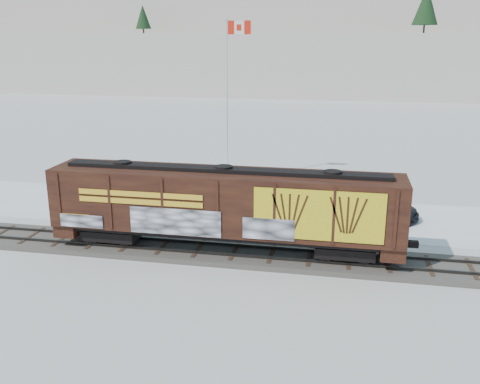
% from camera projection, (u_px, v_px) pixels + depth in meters
% --- Properties ---
extents(ground, '(500.00, 500.00, 0.00)m').
position_uv_depth(ground, '(199.00, 253.00, 29.13)').
color(ground, white).
rests_on(ground, ground).
extents(rail_track, '(50.00, 3.40, 0.43)m').
position_uv_depth(rail_track, '(199.00, 251.00, 29.09)').
color(rail_track, '#59544C').
rests_on(rail_track, ground).
extents(parking_strip, '(40.00, 8.00, 0.03)m').
position_uv_depth(parking_strip, '(228.00, 211.00, 36.19)').
color(parking_strip, white).
rests_on(parking_strip, ground).
extents(hillside, '(360.00, 110.00, 93.00)m').
position_uv_depth(hillside, '(324.00, 26.00, 156.85)').
color(hillside, white).
rests_on(hillside, ground).
extents(hopper_railcar, '(18.48, 3.06, 4.42)m').
position_uv_depth(hopper_railcar, '(224.00, 204.00, 28.05)').
color(hopper_railcar, black).
rests_on(hopper_railcar, rail_track).
extents(flagpole, '(2.30, 0.90, 12.71)m').
position_uv_depth(flagpole, '(229.00, 124.00, 41.98)').
color(flagpole, silver).
rests_on(flagpole, ground).
extents(car_silver, '(5.43, 3.73, 1.72)m').
position_uv_depth(car_silver, '(154.00, 200.00, 35.55)').
color(car_silver, silver).
rests_on(car_silver, parking_strip).
extents(car_white, '(4.42, 2.35, 1.39)m').
position_uv_depth(car_white, '(168.00, 200.00, 36.12)').
color(car_white, white).
rests_on(car_white, parking_strip).
extents(car_dark, '(5.83, 4.26, 1.57)m').
position_uv_depth(car_dark, '(377.00, 205.00, 34.79)').
color(car_dark, black).
rests_on(car_dark, parking_strip).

